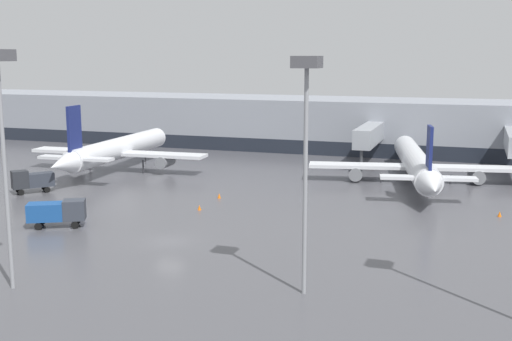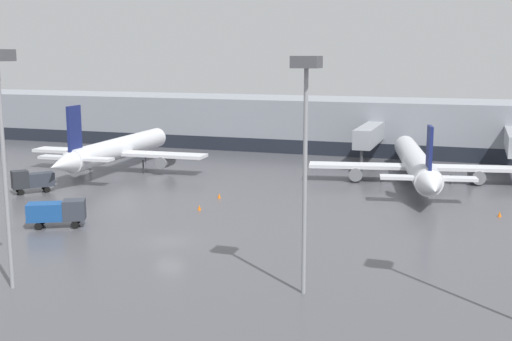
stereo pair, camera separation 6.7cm
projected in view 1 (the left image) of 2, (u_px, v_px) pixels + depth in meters
The scene contains 11 objects.
ground_plane at pixel (169, 242), 57.59m from camera, with size 320.00×320.00×0.00m, color #4C4C51.
terminal_building at pixel (325, 124), 114.37m from camera, with size 160.00×31.34×9.00m.
parked_jet_0 at pixel (416, 163), 84.26m from camera, with size 27.98×37.77×8.85m.
parked_jet_2 at pixel (117, 149), 92.05m from camera, with size 26.61×33.64×10.29m.
service_truck_0 at pixel (57, 211), 62.26m from camera, with size 5.71×4.17×2.64m.
service_truck_3 at pixel (32, 180), 77.82m from camera, with size 4.37×4.73×2.85m.
traffic_cone_2 at pixel (219, 196), 75.13m from camera, with size 0.40×0.40×0.60m.
traffic_cone_3 at pixel (199, 207), 69.35m from camera, with size 0.40×0.40×0.56m.
traffic_cone_4 at pixel (500, 214), 66.48m from camera, with size 0.41×0.41×0.56m.
apron_light_mast_0 at pixel (306, 106), 42.76m from camera, with size 1.80×1.80×16.46m.
apron_light_mast_2 at pixel (0, 100), 43.73m from camera, with size 1.80×1.80×16.90m.
Camera 1 is at (25.25, -50.10, 16.46)m, focal length 45.00 mm.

